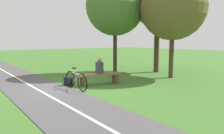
{
  "coord_description": "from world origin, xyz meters",
  "views": [
    {
      "loc": [
        3.95,
        8.25,
        1.94
      ],
      "look_at": [
        -0.81,
        2.27,
        1.0
      ],
      "focal_mm": 34.18,
      "sensor_mm": 36.0,
      "label": 1
    }
  ],
  "objects_px": {
    "bench": "(100,77)",
    "tree_far_left": "(115,6)",
    "bicycle": "(76,80)",
    "tree_near_bench": "(173,7)",
    "person_seated": "(99,67)",
    "backpack": "(68,81)"
  },
  "relations": [
    {
      "from": "bench",
      "to": "tree_near_bench",
      "type": "bearing_deg",
      "value": -178.44
    },
    {
      "from": "tree_near_bench",
      "to": "tree_far_left",
      "type": "distance_m",
      "value": 3.15
    },
    {
      "from": "backpack",
      "to": "bench",
      "type": "bearing_deg",
      "value": 152.06
    },
    {
      "from": "bicycle",
      "to": "tree_near_bench",
      "type": "distance_m",
      "value": 6.24
    },
    {
      "from": "bench",
      "to": "backpack",
      "type": "relative_size",
      "value": 5.49
    },
    {
      "from": "person_seated",
      "to": "backpack",
      "type": "bearing_deg",
      "value": -13.81
    },
    {
      "from": "person_seated",
      "to": "bicycle",
      "type": "xyz_separation_m",
      "value": [
        1.29,
        0.2,
        -0.42
      ]
    },
    {
      "from": "bench",
      "to": "bicycle",
      "type": "height_order",
      "value": "bicycle"
    },
    {
      "from": "bench",
      "to": "person_seated",
      "type": "height_order",
      "value": "person_seated"
    },
    {
      "from": "person_seated",
      "to": "tree_near_bench",
      "type": "xyz_separation_m",
      "value": [
        -3.98,
        0.89,
        2.85
      ]
    },
    {
      "from": "bench",
      "to": "tree_far_left",
      "type": "xyz_separation_m",
      "value": [
        -2.38,
        -1.82,
        3.51
      ]
    },
    {
      "from": "bench",
      "to": "backpack",
      "type": "height_order",
      "value": "bench"
    },
    {
      "from": "person_seated",
      "to": "backpack",
      "type": "height_order",
      "value": "person_seated"
    },
    {
      "from": "bicycle",
      "to": "tree_near_bench",
      "type": "relative_size",
      "value": 0.31
    },
    {
      "from": "backpack",
      "to": "tree_far_left",
      "type": "height_order",
      "value": "tree_far_left"
    },
    {
      "from": "bench",
      "to": "tree_near_bench",
      "type": "xyz_separation_m",
      "value": [
        -3.98,
        0.89,
        3.29
      ]
    },
    {
      "from": "backpack",
      "to": "tree_near_bench",
      "type": "relative_size",
      "value": 0.07
    },
    {
      "from": "bench",
      "to": "tree_far_left",
      "type": "relative_size",
      "value": 0.38
    },
    {
      "from": "bicycle",
      "to": "person_seated",
      "type": "bearing_deg",
      "value": 97.64
    },
    {
      "from": "bicycle",
      "to": "tree_far_left",
      "type": "relative_size",
      "value": 0.3
    },
    {
      "from": "tree_near_bench",
      "to": "bicycle",
      "type": "bearing_deg",
      "value": -7.5
    },
    {
      "from": "bicycle",
      "to": "backpack",
      "type": "relative_size",
      "value": 4.33
    }
  ]
}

